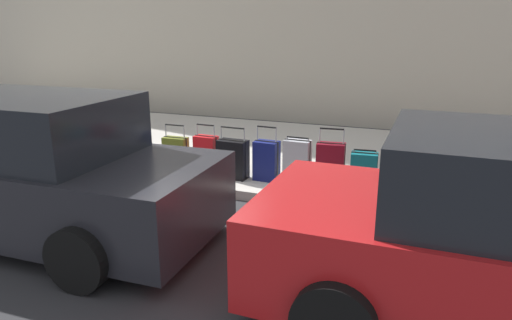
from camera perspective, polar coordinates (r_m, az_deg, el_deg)
ground_plane at (r=7.13m, az=-10.65°, el=-3.71°), size 40.00×40.00×0.00m
sidewalk_curb at (r=9.22m, az=-2.50°, el=1.52°), size 18.00×5.00×0.14m
suitcase_red_0 at (r=6.48m, az=21.74°, el=-1.94°), size 0.49×0.22×0.98m
suitcase_olive_1 at (r=6.55m, az=17.20°, el=-1.58°), size 0.35×0.22×0.86m
suitcase_teal_2 at (r=6.56m, az=13.18°, el=-1.60°), size 0.38×0.27×0.64m
suitcase_maroon_3 at (r=6.70m, az=9.20°, el=-0.67°), size 0.42×0.26×0.89m
suitcase_silver_4 at (r=6.81m, az=5.11°, el=-0.25°), size 0.39×0.23×0.72m
suitcase_navy_5 at (r=6.96m, az=1.31°, el=-0.08°), size 0.37×0.26×0.84m
suitcase_black_6 at (r=7.06m, az=-2.88°, el=0.12°), size 0.46×0.27×0.81m
suitcase_red_7 at (r=7.38m, az=-6.18°, el=0.73°), size 0.37×0.22×0.79m
suitcase_olive_8 at (r=7.51m, az=-9.89°, el=0.71°), size 0.40×0.21×0.78m
fire_hydrant at (r=7.91m, az=-13.89°, el=2.24°), size 0.39×0.21×0.79m
bollard_post at (r=8.07m, az=-17.44°, el=2.64°), size 0.12×0.12×0.93m
parked_car_charcoal_1 at (r=5.99m, az=-26.27°, el=-1.19°), size 4.53×2.10×1.65m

